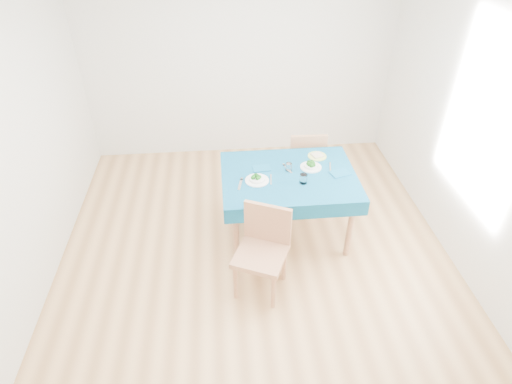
{
  "coord_description": "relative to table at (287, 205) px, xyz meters",
  "views": [
    {
      "loc": [
        -0.3,
        -3.15,
        3.15
      ],
      "look_at": [
        0.0,
        0.0,
        0.85
      ],
      "focal_mm": 30.0,
      "sensor_mm": 36.0,
      "label": 1
    }
  ],
  "objects": [
    {
      "name": "chair_near",
      "position": [
        -0.37,
        -0.78,
        0.17
      ],
      "size": [
        0.6,
        0.62,
        1.1
      ],
      "primitive_type": "cube",
      "rotation": [
        0.0,
        0.0,
        -0.42
      ],
      "color": "#A16E4C",
      "rests_on": "ground"
    },
    {
      "name": "side_plate",
      "position": [
        0.36,
        0.32,
        0.38
      ],
      "size": [
        0.2,
        0.2,
        0.01
      ],
      "primitive_type": "cylinder",
      "color": "#BED065",
      "rests_on": "table"
    },
    {
      "name": "knife_far",
      "position": [
        0.44,
        0.09,
        0.38
      ],
      "size": [
        0.06,
        0.2,
        0.0
      ],
      "primitive_type": "cube",
      "rotation": [
        0.0,
        0.0,
        -0.21
      ],
      "color": "silver",
      "rests_on": "table"
    },
    {
      "name": "fork_far",
      "position": [
        0.0,
        0.11,
        0.38
      ],
      "size": [
        0.08,
        0.18,
        0.0
      ],
      "primitive_type": "cube",
      "rotation": [
        0.0,
        0.0,
        0.31
      ],
      "color": "silver",
      "rests_on": "table"
    },
    {
      "name": "bread_slice",
      "position": [
        0.36,
        0.32,
        0.4
      ],
      "size": [
        0.14,
        0.14,
        0.02
      ],
      "primitive_type": "cube",
      "rotation": [
        0.0,
        0.0,
        0.35
      ],
      "color": "beige",
      "rests_on": "side_plate"
    },
    {
      "name": "room_shell",
      "position": [
        -0.37,
        -0.39,
        0.97
      ],
      "size": [
        4.02,
        4.52,
        2.73
      ],
      "color": "#A87746",
      "rests_on": "ground"
    },
    {
      "name": "bowl_near",
      "position": [
        -0.33,
        -0.07,
        0.41
      ],
      "size": [
        0.24,
        0.24,
        0.07
      ],
      "primitive_type": null,
      "color": "white",
      "rests_on": "table"
    },
    {
      "name": "napkin_far",
      "position": [
        0.52,
        -0.02,
        0.38
      ],
      "size": [
        0.22,
        0.18,
        0.01
      ],
      "primitive_type": "cube",
      "rotation": [
        0.0,
        0.0,
        0.29
      ],
      "color": "#0E5278",
      "rests_on": "table"
    },
    {
      "name": "bowl_far",
      "position": [
        0.24,
        0.11,
        0.41
      ],
      "size": [
        0.22,
        0.22,
        0.07
      ],
      "primitive_type": null,
      "color": "white",
      "rests_on": "table"
    },
    {
      "name": "fork_near",
      "position": [
        -0.5,
        -0.12,
        0.38
      ],
      "size": [
        0.07,
        0.2,
        0.0
      ],
      "primitive_type": "cube",
      "rotation": [
        0.0,
        0.0,
        -0.22
      ],
      "color": "silver",
      "rests_on": "table"
    },
    {
      "name": "knife_near",
      "position": [
        -0.19,
        -0.06,
        0.38
      ],
      "size": [
        0.04,
        0.19,
        0.0
      ],
      "primitive_type": "cube",
      "rotation": [
        0.0,
        0.0,
        -0.12
      ],
      "color": "silver",
      "rests_on": "table"
    },
    {
      "name": "napkin_near",
      "position": [
        -0.27,
        0.14,
        0.38
      ],
      "size": [
        0.19,
        0.14,
        0.01
      ],
      "primitive_type": "cube",
      "rotation": [
        0.0,
        0.0,
        0.07
      ],
      "color": "#0E5278",
      "rests_on": "table"
    },
    {
      "name": "chair_far",
      "position": [
        0.33,
        0.81,
        0.14
      ],
      "size": [
        0.43,
        0.47,
        1.04
      ],
      "primitive_type": "cube",
      "rotation": [
        0.0,
        0.0,
        3.1
      ],
      "color": "#A16E4C",
      "rests_on": "ground"
    },
    {
      "name": "table",
      "position": [
        0.0,
        0.0,
        0.0
      ],
      "size": [
        1.35,
        1.03,
        0.76
      ],
      "primitive_type": "cube",
      "color": "navy",
      "rests_on": "ground"
    },
    {
      "name": "tumbler_center",
      "position": [
        0.01,
        0.09,
        0.42
      ],
      "size": [
        0.06,
        0.06,
        0.08
      ],
      "primitive_type": "cylinder",
      "color": "white",
      "rests_on": "table"
    },
    {
      "name": "tumbler_side",
      "position": [
        0.11,
        -0.15,
        0.43
      ],
      "size": [
        0.07,
        0.07,
        0.1
      ],
      "primitive_type": "cylinder",
      "color": "white",
      "rests_on": "table"
    }
  ]
}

